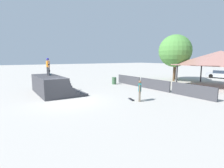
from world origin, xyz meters
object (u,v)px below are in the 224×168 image
at_px(bystander_walking, 140,90).
at_px(skateboard_on_ground, 131,99).
at_px(skateboard_on_deck, 50,74).
at_px(parked_car_silver, 221,74).
at_px(tree_beside_pavilion, 176,53).
at_px(trash_bin, 114,81).
at_px(skater_on_deck, 48,65).
at_px(tree_far_back, 175,51).

xyz_separation_m(bystander_walking, skateboard_on_ground, (-0.62, -0.28, -0.80)).
distance_m(skateboard_on_deck, skateboard_on_ground, 8.25).
bearing_deg(skateboard_on_deck, parked_car_silver, 87.94).
distance_m(skateboard_on_ground, tree_beside_pavilion, 15.86).
xyz_separation_m(skateboard_on_deck, trash_bin, (-0.62, 7.70, -1.22)).
relative_size(trash_bin, parked_car_silver, 0.20).
bearing_deg(trash_bin, skater_on_deck, -82.36).
bearing_deg(skateboard_on_ground, tree_beside_pavilion, 131.69).
bearing_deg(parked_car_silver, trash_bin, -109.70).
relative_size(skater_on_deck, skateboard_on_ground, 1.92).
relative_size(bystander_walking, tree_beside_pavilion, 0.27).
xyz_separation_m(tree_beside_pavilion, parked_car_silver, (3.17, 7.22, -3.34)).
distance_m(skater_on_deck, skateboard_on_deck, 0.99).
distance_m(trash_bin, parked_car_silver, 18.09).
height_order(skateboard_on_deck, skateboard_on_ground, skateboard_on_deck).
distance_m(skateboard_on_ground, trash_bin, 8.22).
bearing_deg(tree_beside_pavilion, skateboard_on_ground, -64.13).
bearing_deg(tree_beside_pavilion, tree_far_back, -55.71).
relative_size(skateboard_on_deck, skateboard_on_ground, 1.04).
height_order(skater_on_deck, parked_car_silver, skater_on_deck).
height_order(bystander_walking, parked_car_silver, bystander_walking).
bearing_deg(trash_bin, skateboard_on_deck, -85.41).
bearing_deg(trash_bin, bystander_walking, -21.10).
bearing_deg(skater_on_deck, bystander_walking, 29.77).
xyz_separation_m(bystander_walking, tree_far_back, (-6.00, 11.61, 3.26)).
bearing_deg(bystander_walking, skateboard_on_ground, 67.55).
bearing_deg(skateboard_on_ground, bystander_walking, 39.99).
bearing_deg(skateboard_on_ground, tree_far_back, 130.18).
distance_m(tree_beside_pavilion, tree_far_back, 2.36).
distance_m(skateboard_on_ground, tree_far_back, 13.67).
bearing_deg(skateboard_on_ground, skateboard_on_deck, -132.09).
height_order(skater_on_deck, skateboard_on_deck, skater_on_deck).
relative_size(skater_on_deck, tree_beside_pavilion, 0.27).
bearing_deg(tree_far_back, parked_car_silver, 78.62).
relative_size(bystander_walking, tree_far_back, 0.25).
height_order(skateboard_on_deck, trash_bin, skateboard_on_deck).
height_order(skateboard_on_ground, trash_bin, trash_bin).
height_order(skater_on_deck, tree_far_back, tree_far_back).
xyz_separation_m(skater_on_deck, tree_beside_pavilion, (-0.30, 18.36, 1.44)).
distance_m(skater_on_deck, tree_beside_pavilion, 18.42).
bearing_deg(skater_on_deck, tree_beside_pavilion, 86.39).
bearing_deg(skateboard_on_ground, parked_car_silver, 115.36).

